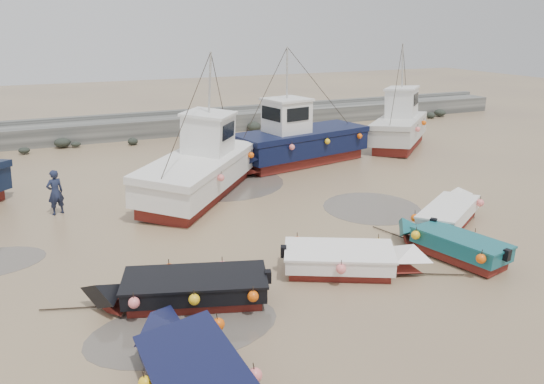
{
  "coord_description": "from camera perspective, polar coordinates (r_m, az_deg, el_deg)",
  "views": [
    {
      "loc": [
        -6.24,
        -14.25,
        7.41
      ],
      "look_at": [
        1.39,
        2.94,
        1.4
      ],
      "focal_mm": 35.0,
      "sensor_mm": 36.0,
      "label": 1
    }
  ],
  "objects": [
    {
      "name": "cabin_boat_2",
      "position": [
        28.8,
        2.2,
        5.49
      ],
      "size": [
        10.83,
        4.44,
        6.22
      ],
      "rotation": [
        0.0,
        0.0,
        1.77
      ],
      "color": "maroon",
      "rests_on": "ground"
    },
    {
      "name": "dinghy_5",
      "position": [
        16.57,
        8.49,
        -6.93
      ],
      "size": [
        5.26,
        3.28,
        1.43
      ],
      "rotation": [
        0.0,
        0.0,
        -2.04
      ],
      "color": "maroon",
      "rests_on": "ground"
    },
    {
      "name": "dinghy_1",
      "position": [
        11.64,
        -7.96,
        -18.62
      ],
      "size": [
        2.3,
        6.36,
        1.43
      ],
      "rotation": [
        0.0,
        0.0,
        0.03
      ],
      "color": "maroon",
      "rests_on": "ground"
    },
    {
      "name": "puddle_b",
      "position": [
        22.67,
        10.67,
        -1.67
      ],
      "size": [
        4.03,
        4.03,
        0.01
      ],
      "primitive_type": "cylinder",
      "color": "#595148",
      "rests_on": "ground"
    },
    {
      "name": "cabin_boat_1",
      "position": [
        24.04,
        -7.53,
        2.86
      ],
      "size": [
        8.08,
        9.39,
        6.22
      ],
      "rotation": [
        0.0,
        0.0,
        -0.69
      ],
      "color": "maroon",
      "rests_on": "ground"
    },
    {
      "name": "ground",
      "position": [
        17.24,
        -0.25,
        -7.74
      ],
      "size": [
        120.0,
        120.0,
        0.0
      ],
      "primitive_type": "plane",
      "color": "#9E845B",
      "rests_on": "ground"
    },
    {
      "name": "puddle_d",
      "position": [
        25.99,
        -5.37,
        1.08
      ],
      "size": [
        5.96,
        5.96,
        0.01
      ],
      "primitive_type": "cylinder",
      "color": "#595148",
      "rests_on": "ground"
    },
    {
      "name": "cabin_boat_3",
      "position": [
        34.25,
        13.8,
        7.08
      ],
      "size": [
        7.44,
        6.89,
        6.22
      ],
      "rotation": [
        0.0,
        0.0,
        -0.84
      ],
      "color": "maroon",
      "rests_on": "ground"
    },
    {
      "name": "dinghy_2",
      "position": [
        18.5,
        18.6,
        -4.98
      ],
      "size": [
        2.29,
        5.2,
        1.43
      ],
      "rotation": [
        0.0,
        0.0,
        0.26
      ],
      "color": "maroon",
      "rests_on": "ground"
    },
    {
      "name": "seawall",
      "position": [
        37.41,
        -13.95,
        6.75
      ],
      "size": [
        60.0,
        4.92,
        1.5
      ],
      "color": "slate",
      "rests_on": "ground"
    },
    {
      "name": "person",
      "position": [
        23.25,
        -22.02,
        -2.21
      ],
      "size": [
        0.8,
        0.67,
        1.86
      ],
      "primitive_type": "imported",
      "rotation": [
        0.0,
        0.0,
        3.53
      ],
      "color": "#1A2039",
      "rests_on": "ground"
    },
    {
      "name": "dinghy_4",
      "position": [
        14.92,
        -9.68,
        -9.95
      ],
      "size": [
        6.11,
        2.96,
        1.43
      ],
      "rotation": [
        0.0,
        0.0,
        1.26
      ],
      "color": "maroon",
      "rests_on": "ground"
    },
    {
      "name": "dinghy_3",
      "position": [
        21.53,
        18.8,
        -1.85
      ],
      "size": [
        5.35,
        3.78,
        1.43
      ],
      "rotation": [
        0.0,
        0.0,
        -1.0
      ],
      "color": "maroon",
      "rests_on": "ground"
    },
    {
      "name": "puddle_a",
      "position": [
        14.07,
        -9.42,
        -14.3
      ],
      "size": [
        4.97,
        4.97,
        0.01
      ],
      "primitive_type": "cylinder",
      "color": "#595148",
      "rests_on": "ground"
    }
  ]
}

